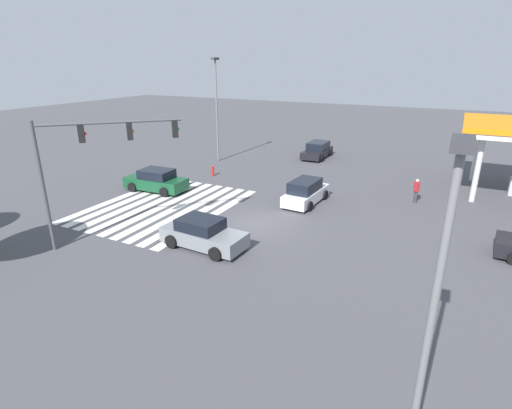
{
  "coord_description": "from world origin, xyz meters",
  "views": [
    {
      "loc": [
        19.37,
        9.85,
        9.11
      ],
      "look_at": [
        0.0,
        0.0,
        1.22
      ],
      "focal_mm": 28.0,
      "sensor_mm": 36.0,
      "label": 1
    }
  ],
  "objects_px": {
    "traffic_signal_mast": "(91,153)",
    "car_2": "(156,181)",
    "car_1": "(306,192)",
    "pedestrian": "(416,190)",
    "car_0": "(317,150)",
    "car_4": "(203,234)",
    "street_light_pole_a": "(434,304)",
    "fire_hydrant": "(213,171)",
    "street_light_pole_b": "(216,102)"
  },
  "relations": [
    {
      "from": "car_2",
      "to": "street_light_pole_a",
      "type": "bearing_deg",
      "value": 140.57
    },
    {
      "from": "fire_hydrant",
      "to": "car_0",
      "type": "bearing_deg",
      "value": 151.4
    },
    {
      "from": "car_2",
      "to": "car_4",
      "type": "height_order",
      "value": "car_2"
    },
    {
      "from": "car_4",
      "to": "fire_hydrant",
      "type": "height_order",
      "value": "car_4"
    },
    {
      "from": "traffic_signal_mast",
      "to": "car_1",
      "type": "xyz_separation_m",
      "value": [
        -10.71,
        7.28,
        -4.07
      ]
    },
    {
      "from": "car_1",
      "to": "fire_hydrant",
      "type": "bearing_deg",
      "value": 76.17
    },
    {
      "from": "car_2",
      "to": "fire_hydrant",
      "type": "bearing_deg",
      "value": -108.63
    },
    {
      "from": "car_1",
      "to": "pedestrian",
      "type": "relative_size",
      "value": 2.68
    },
    {
      "from": "street_light_pole_b",
      "to": "traffic_signal_mast",
      "type": "bearing_deg",
      "value": 13.4
    },
    {
      "from": "car_1",
      "to": "fire_hydrant",
      "type": "xyz_separation_m",
      "value": [
        -2.92,
        -9.25,
        -0.35
      ]
    },
    {
      "from": "car_4",
      "to": "pedestrian",
      "type": "distance_m",
      "value": 15.11
    },
    {
      "from": "traffic_signal_mast",
      "to": "fire_hydrant",
      "type": "height_order",
      "value": "traffic_signal_mast"
    },
    {
      "from": "car_2",
      "to": "fire_hydrant",
      "type": "height_order",
      "value": "car_2"
    },
    {
      "from": "car_1",
      "to": "street_light_pole_a",
      "type": "height_order",
      "value": "street_light_pole_a"
    },
    {
      "from": "car_4",
      "to": "pedestrian",
      "type": "height_order",
      "value": "pedestrian"
    },
    {
      "from": "street_light_pole_a",
      "to": "street_light_pole_b",
      "type": "height_order",
      "value": "street_light_pole_b"
    },
    {
      "from": "car_2",
      "to": "pedestrian",
      "type": "relative_size",
      "value": 2.83
    },
    {
      "from": "car_4",
      "to": "street_light_pole_b",
      "type": "distance_m",
      "value": 19.35
    },
    {
      "from": "traffic_signal_mast",
      "to": "street_light_pole_a",
      "type": "distance_m",
      "value": 17.04
    },
    {
      "from": "pedestrian",
      "to": "street_light_pole_a",
      "type": "distance_m",
      "value": 20.79
    },
    {
      "from": "car_4",
      "to": "street_light_pole_b",
      "type": "bearing_deg",
      "value": 122.96
    },
    {
      "from": "car_0",
      "to": "street_light_pole_a",
      "type": "height_order",
      "value": "street_light_pole_a"
    },
    {
      "from": "street_light_pole_b",
      "to": "pedestrian",
      "type": "bearing_deg",
      "value": 77.31
    },
    {
      "from": "car_1",
      "to": "car_2",
      "type": "distance_m",
      "value": 11.02
    },
    {
      "from": "car_0",
      "to": "car_1",
      "type": "distance_m",
      "value": 13.7
    },
    {
      "from": "car_1",
      "to": "car_2",
      "type": "xyz_separation_m",
      "value": [
        2.37,
        -10.76,
        -0.02
      ]
    },
    {
      "from": "car_4",
      "to": "car_2",
      "type": "bearing_deg",
      "value": 146.31
    },
    {
      "from": "car_1",
      "to": "street_light_pole_a",
      "type": "relative_size",
      "value": 0.56
    },
    {
      "from": "traffic_signal_mast",
      "to": "car_1",
      "type": "height_order",
      "value": "traffic_signal_mast"
    },
    {
      "from": "street_light_pole_a",
      "to": "car_0",
      "type": "bearing_deg",
      "value": -157.79
    },
    {
      "from": "car_1",
      "to": "street_light_pole_a",
      "type": "bearing_deg",
      "value": -149.19
    },
    {
      "from": "traffic_signal_mast",
      "to": "car_2",
      "type": "height_order",
      "value": "traffic_signal_mast"
    },
    {
      "from": "car_2",
      "to": "street_light_pole_a",
      "type": "height_order",
      "value": "street_light_pole_a"
    },
    {
      "from": "car_1",
      "to": "car_2",
      "type": "bearing_deg",
      "value": 106.1
    },
    {
      "from": "car_2",
      "to": "street_light_pole_a",
      "type": "distance_m",
      "value": 24.51
    },
    {
      "from": "car_4",
      "to": "street_light_pole_a",
      "type": "height_order",
      "value": "street_light_pole_a"
    },
    {
      "from": "car_4",
      "to": "street_light_pole_a",
      "type": "relative_size",
      "value": 0.57
    },
    {
      "from": "car_1",
      "to": "car_4",
      "type": "relative_size",
      "value": 0.97
    },
    {
      "from": "street_light_pole_a",
      "to": "street_light_pole_b",
      "type": "distance_m",
      "value": 31.75
    },
    {
      "from": "car_0",
      "to": "car_4",
      "type": "bearing_deg",
      "value": 3.18
    },
    {
      "from": "car_1",
      "to": "pedestrian",
      "type": "bearing_deg",
      "value": -58.29
    },
    {
      "from": "street_light_pole_a",
      "to": "car_4",
      "type": "bearing_deg",
      "value": -126.58
    },
    {
      "from": "car_0",
      "to": "car_4",
      "type": "relative_size",
      "value": 1.0
    },
    {
      "from": "traffic_signal_mast",
      "to": "car_0",
      "type": "xyz_separation_m",
      "value": [
        -23.92,
        3.64,
        -4.13
      ]
    },
    {
      "from": "car_0",
      "to": "fire_hydrant",
      "type": "relative_size",
      "value": 5.31
    },
    {
      "from": "traffic_signal_mast",
      "to": "car_4",
      "type": "xyz_separation_m",
      "value": [
        -2.03,
        4.93,
        -4.13
      ]
    },
    {
      "from": "car_0",
      "to": "car_2",
      "type": "distance_m",
      "value": 17.12
    },
    {
      "from": "car_0",
      "to": "car_2",
      "type": "bearing_deg",
      "value": -24.74
    },
    {
      "from": "car_1",
      "to": "pedestrian",
      "type": "height_order",
      "value": "pedestrian"
    },
    {
      "from": "car_2",
      "to": "car_0",
      "type": "bearing_deg",
      "value": -117.25
    }
  ]
}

